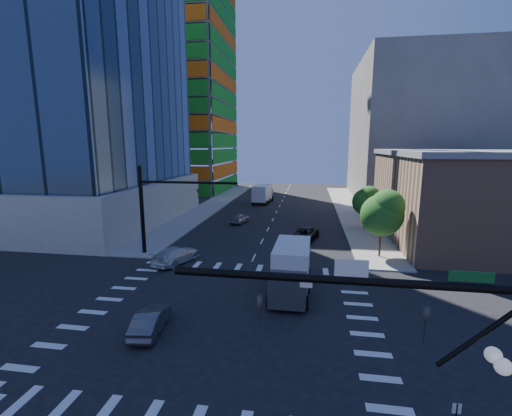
# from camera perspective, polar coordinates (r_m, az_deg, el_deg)

# --- Properties ---
(ground) EXTENTS (160.00, 160.00, 0.00)m
(ground) POSITION_cam_1_polar(r_m,az_deg,el_deg) (24.01, -5.18, -17.35)
(ground) COLOR black
(ground) RESTS_ON ground
(road_markings) EXTENTS (20.00, 20.00, 0.01)m
(road_markings) POSITION_cam_1_polar(r_m,az_deg,el_deg) (24.01, -5.18, -17.34)
(road_markings) COLOR silver
(road_markings) RESTS_ON ground
(sidewalk_ne) EXTENTS (5.00, 60.00, 0.15)m
(sidewalk_ne) POSITION_cam_1_polar(r_m,az_deg,el_deg) (62.00, 15.38, -0.24)
(sidewalk_ne) COLOR gray
(sidewalk_ne) RESTS_ON ground
(sidewalk_nw) EXTENTS (5.00, 60.00, 0.15)m
(sidewalk_nw) POSITION_cam_1_polar(r_m,az_deg,el_deg) (64.11, -7.40, 0.39)
(sidewalk_nw) COLOR gray
(sidewalk_nw) RESTS_ON ground
(construction_building) EXTENTS (25.16, 34.50, 70.60)m
(construction_building) POSITION_cam_1_polar(r_m,az_deg,el_deg) (89.76, -13.34, 18.79)
(construction_building) COLOR slate
(construction_building) RESTS_ON ground
(commercial_building) EXTENTS (20.50, 22.50, 10.60)m
(commercial_building) POSITION_cam_1_polar(r_m,az_deg,el_deg) (47.28, 33.41, 1.59)
(commercial_building) COLOR #A2775E
(commercial_building) RESTS_ON ground
(bg_building_ne) EXTENTS (24.00, 30.00, 28.00)m
(bg_building_ne) POSITION_cam_1_polar(r_m,az_deg,el_deg) (78.68, 25.41, 11.52)
(bg_building_ne) COLOR slate
(bg_building_ne) RESTS_ON ground
(signal_mast_se) EXTENTS (10.51, 2.48, 9.00)m
(signal_mast_se) POSITION_cam_1_polar(r_m,az_deg,el_deg) (12.19, 35.98, -22.14)
(signal_mast_se) COLOR black
(signal_mast_se) RESTS_ON sidewalk_se
(signal_mast_nw) EXTENTS (10.20, 0.40, 9.00)m
(signal_mast_nw) POSITION_cam_1_polar(r_m,az_deg,el_deg) (35.99, -16.43, 0.93)
(signal_mast_nw) COLOR black
(signal_mast_nw) RESTS_ON sidewalk_nw
(tree_south) EXTENTS (4.16, 4.16, 6.82)m
(tree_south) POSITION_cam_1_polar(r_m,az_deg,el_deg) (35.84, 20.50, -0.66)
(tree_south) COLOR #382316
(tree_south) RESTS_ON sidewalk_ne
(tree_north) EXTENTS (3.54, 3.52, 5.78)m
(tree_north) POSITION_cam_1_polar(r_m,az_deg,el_deg) (47.65, 17.97, 1.26)
(tree_north) COLOR #382316
(tree_north) RESTS_ON sidewalk_ne
(car_nb_far) EXTENTS (3.84, 5.88, 1.50)m
(car_nb_far) POSITION_cam_1_polar(r_m,az_deg,el_deg) (40.98, 8.04, -4.40)
(car_nb_far) COLOR black
(car_nb_far) RESTS_ON ground
(car_sb_near) EXTENTS (3.81, 5.78, 1.56)m
(car_sb_near) POSITION_cam_1_polar(r_m,az_deg,el_deg) (34.05, -13.17, -7.62)
(car_sb_near) COLOR white
(car_sb_near) RESTS_ON ground
(car_sb_mid) EXTENTS (2.51, 4.35, 1.39)m
(car_sb_mid) POSITION_cam_1_polar(r_m,az_deg,el_deg) (49.77, -2.67, -1.72)
(car_sb_mid) COLOR gray
(car_sb_mid) RESTS_ON ground
(car_sb_cross) EXTENTS (1.99, 4.35, 1.38)m
(car_sb_cross) POSITION_cam_1_polar(r_m,az_deg,el_deg) (22.78, -17.13, -17.47)
(car_sb_cross) COLOR #4C4B50
(car_sb_cross) RESTS_ON ground
(box_truck_near) EXTENTS (3.06, 6.85, 3.56)m
(box_truck_near) POSITION_cam_1_polar(r_m,az_deg,el_deg) (26.55, 5.80, -10.82)
(box_truck_near) COLOR black
(box_truck_near) RESTS_ON ground
(box_truck_far) EXTENTS (3.54, 7.06, 3.57)m
(box_truck_far) POSITION_cam_1_polar(r_m,az_deg,el_deg) (66.95, 1.20, 2.21)
(box_truck_far) COLOR black
(box_truck_far) RESTS_ON ground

